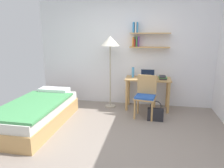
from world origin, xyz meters
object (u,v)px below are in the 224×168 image
at_px(bed, 37,113).
at_px(laptop, 148,76).
at_px(book_stack, 163,77).
at_px(standing_lamp, 110,44).
at_px(desk_chair, 146,95).
at_px(handbag, 155,114).
at_px(desk, 148,84).
at_px(water_bottle, 133,72).

bearing_deg(bed, laptop, 33.51).
relative_size(bed, book_stack, 7.93).
distance_m(standing_lamp, book_stack, 1.39).
height_order(desk_chair, handbag, desk_chair).
xyz_separation_m(bed, handbag, (2.21, 0.63, -0.10)).
relative_size(bed, desk_chair, 2.22).
bearing_deg(desk, standing_lamp, -178.86).
height_order(laptop, book_stack, laptop).
height_order(desk_chair, standing_lamp, standing_lamp).
relative_size(laptop, handbag, 0.81).
relative_size(bed, handbag, 4.63).
xyz_separation_m(desk_chair, handbag, (0.21, -0.20, -0.34)).
distance_m(bed, water_bottle, 2.24).
distance_m(bed, desk, 2.44).
height_order(desk_chair, laptop, laptop).
bearing_deg(desk_chair, water_bottle, 120.88).
bearing_deg(laptop, standing_lamp, -177.14).
bearing_deg(handbag, desk_chair, 137.27).
relative_size(desk, book_stack, 4.15).
xyz_separation_m(standing_lamp, water_bottle, (0.52, 0.07, -0.63)).
bearing_deg(water_bottle, handbag, -53.92).
height_order(desk_chair, book_stack, desk_chair).
height_order(bed, water_bottle, water_bottle).
distance_m(standing_lamp, laptop, 1.10).
distance_m(standing_lamp, handbag, 1.82).
bearing_deg(water_bottle, standing_lamp, -172.19).
bearing_deg(book_stack, laptop, 169.06).
height_order(water_bottle, book_stack, water_bottle).
xyz_separation_m(bed, desk_chair, (2.00, 0.83, 0.24)).
height_order(standing_lamp, water_bottle, standing_lamp).
relative_size(standing_lamp, book_stack, 6.83).
height_order(desk, laptop, laptop).
bearing_deg(water_bottle, desk, -8.90).
height_order(desk_chair, water_bottle, water_bottle).
height_order(bed, laptop, laptop).
height_order(desk, water_bottle, water_bottle).
xyz_separation_m(desk_chair, book_stack, (0.35, 0.44, 0.29)).
height_order(bed, desk_chair, desk_chair).
xyz_separation_m(water_bottle, book_stack, (0.67, -0.09, -0.08)).
xyz_separation_m(bed, standing_lamp, (1.15, 1.29, 1.23)).
xyz_separation_m(desk, water_bottle, (-0.35, 0.05, 0.26)).
distance_m(desk, standing_lamp, 1.25).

